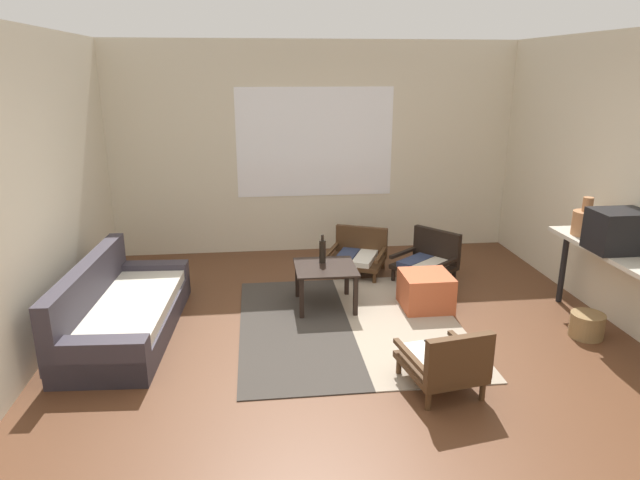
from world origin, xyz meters
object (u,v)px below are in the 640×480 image
(coffee_table, at_px, (325,274))
(armchair_by_window, at_px, (358,254))
(ottoman_orange, at_px, (426,291))
(clay_vase, at_px, (585,222))
(armchair_striped_foreground, at_px, (445,362))
(console_shelf, at_px, (610,260))
(couch, at_px, (121,312))
(crt_television, at_px, (618,231))
(wicker_basket, at_px, (587,325))
(armchair_corner, at_px, (428,259))
(glass_bottle, at_px, (322,251))

(coffee_table, bearing_deg, armchair_by_window, 62.27)
(ottoman_orange, bearing_deg, clay_vase, -10.59)
(armchair_striped_foreground, height_order, console_shelf, console_shelf)
(couch, height_order, crt_television, crt_television)
(crt_television, distance_m, clay_vase, 0.50)
(coffee_table, distance_m, armchair_by_window, 1.11)
(ottoman_orange, distance_m, console_shelf, 1.71)
(armchair_striped_foreground, distance_m, crt_television, 2.06)
(armchair_by_window, bearing_deg, clay_vase, -35.87)
(armchair_striped_foreground, bearing_deg, ottoman_orange, 78.26)
(couch, relative_size, wicker_basket, 6.56)
(armchair_corner, bearing_deg, armchair_striped_foreground, -104.09)
(ottoman_orange, height_order, clay_vase, clay_vase)
(console_shelf, bearing_deg, ottoman_orange, 153.59)
(armchair_by_window, height_order, armchair_striped_foreground, armchair_striped_foreground)
(couch, distance_m, wicker_basket, 4.27)
(console_shelf, distance_m, wicker_basket, 0.63)
(wicker_basket, bearing_deg, armchair_by_window, 132.48)
(console_shelf, height_order, crt_television, crt_television)
(armchair_by_window, bearing_deg, couch, -150.75)
(crt_television, bearing_deg, console_shelf, 86.12)
(coffee_table, relative_size, crt_television, 1.33)
(armchair_striped_foreground, height_order, crt_television, crt_television)
(couch, height_order, glass_bottle, glass_bottle)
(armchair_corner, xyz_separation_m, crt_television, (1.20, -1.52, 0.73))
(armchair_corner, relative_size, ottoman_orange, 1.66)
(wicker_basket, bearing_deg, coffee_table, 157.28)
(coffee_table, relative_size, ottoman_orange, 1.27)
(ottoman_orange, height_order, glass_bottle, glass_bottle)
(armchair_striped_foreground, distance_m, wicker_basket, 1.76)
(couch, xyz_separation_m, armchair_by_window, (2.46, 1.38, 0.01))
(console_shelf, bearing_deg, couch, 173.73)
(coffee_table, height_order, armchair_corner, armchair_corner)
(armchair_corner, height_order, console_shelf, console_shelf)
(clay_vase, bearing_deg, console_shelf, -90.00)
(armchair_by_window, xyz_separation_m, armchair_striped_foreground, (0.18, -2.67, 0.02))
(ottoman_orange, bearing_deg, crt_television, -27.91)
(couch, height_order, coffee_table, couch)
(glass_bottle, bearing_deg, coffee_table, -82.78)
(armchair_by_window, relative_size, ottoman_orange, 1.70)
(couch, distance_m, armchair_striped_foreground, 2.93)
(armchair_by_window, xyz_separation_m, console_shelf, (1.95, -1.86, 0.49))
(clay_vase, height_order, wicker_basket, clay_vase)
(couch, relative_size, armchair_striped_foreground, 2.93)
(armchair_by_window, xyz_separation_m, clay_vase, (1.95, -1.41, 0.72))
(armchair_corner, bearing_deg, clay_vase, -40.50)
(couch, bearing_deg, armchair_corner, 17.15)
(wicker_basket, bearing_deg, armchair_corner, 123.39)
(armchair_by_window, height_order, wicker_basket, armchair_by_window)
(armchair_by_window, distance_m, crt_television, 2.83)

